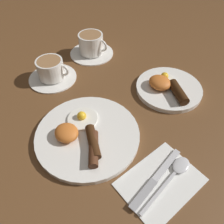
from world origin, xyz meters
TOP-DOWN VIEW (x-y plane):
  - ground_plane at (0.00, 0.00)m, footprint 3.00×3.00m
  - breakfast_plate_near at (-0.00, -0.00)m, footprint 0.28×0.28m
  - breakfast_plate_far at (0.04, 0.30)m, footprint 0.21×0.21m
  - teacup_near at (-0.27, 0.08)m, footprint 0.16×0.16m
  - teacup_far at (-0.29, 0.27)m, footprint 0.17×0.17m
  - napkin at (0.22, 0.03)m, footprint 0.15×0.19m
  - knife at (0.21, 0.02)m, footprint 0.03×0.19m
  - spoon at (0.23, 0.08)m, footprint 0.04×0.18m

SIDE VIEW (x-z plane):
  - ground_plane at x=0.00m, z-range 0.00..0.00m
  - napkin at x=0.22m, z-range 0.00..0.01m
  - knife at x=0.21m, z-range 0.00..0.01m
  - spoon at x=0.23m, z-range 0.00..0.01m
  - breakfast_plate_near at x=0.00m, z-range -0.01..0.03m
  - breakfast_plate_far at x=0.04m, z-range -0.01..0.04m
  - teacup_near at x=-0.27m, z-range -0.01..0.07m
  - teacup_far at x=-0.29m, z-range -0.01..0.08m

